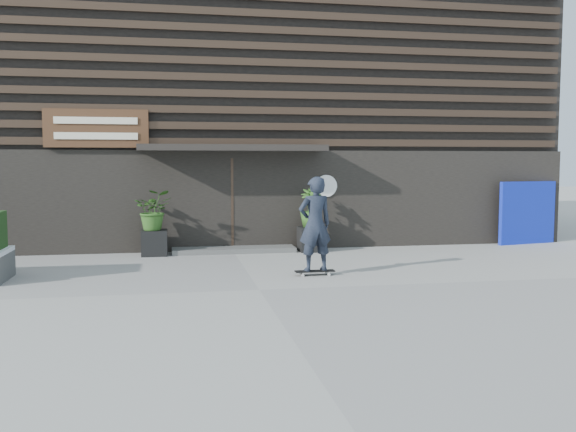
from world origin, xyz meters
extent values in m
plane|color=gray|center=(0.00, 0.00, 0.00)|extent=(80.00, 80.00, 0.00)
cube|color=#4B4B48|center=(0.00, 4.60, 0.06)|extent=(3.00, 0.80, 0.12)
cube|color=black|center=(-1.90, 4.40, 0.30)|extent=(0.60, 0.60, 0.60)
imported|color=#2D591E|center=(-1.90, 4.40, 1.08)|extent=(0.86, 0.75, 0.96)
cube|color=black|center=(1.90, 4.40, 0.30)|extent=(0.60, 0.60, 0.60)
imported|color=#2D591E|center=(1.90, 4.40, 1.08)|extent=(0.54, 0.54, 0.96)
cube|color=#0D1EAC|center=(7.95, 4.70, 0.84)|extent=(1.79, 0.47, 1.69)
cube|color=black|center=(0.00, 10.00, 4.00)|extent=(18.00, 10.00, 8.00)
cube|color=black|center=(0.00, 4.94, 1.25)|extent=(18.00, 0.12, 2.50)
cube|color=#38281E|center=(0.00, 4.88, 2.70)|extent=(17.60, 0.08, 0.18)
cube|color=#38281E|center=(0.00, 4.88, 3.09)|extent=(17.60, 0.08, 0.18)
cube|color=#38281E|center=(0.00, 4.88, 3.48)|extent=(17.60, 0.08, 0.18)
cube|color=#38281E|center=(0.00, 4.88, 3.88)|extent=(17.60, 0.08, 0.18)
cube|color=#38281E|center=(0.00, 4.88, 4.27)|extent=(17.60, 0.08, 0.18)
cube|color=#38281E|center=(0.00, 4.88, 4.66)|extent=(17.60, 0.08, 0.18)
cube|color=#38281E|center=(0.00, 4.88, 5.05)|extent=(17.60, 0.08, 0.18)
cube|color=#38281E|center=(0.00, 4.88, 5.45)|extent=(17.60, 0.08, 0.18)
cube|color=#38281E|center=(0.00, 4.88, 5.84)|extent=(17.60, 0.08, 0.18)
cube|color=black|center=(0.00, 4.50, 2.55)|extent=(4.50, 1.00, 0.15)
cube|color=black|center=(0.00, 5.10, 1.15)|extent=(2.40, 0.30, 2.30)
cube|color=#38281E|center=(0.00, 4.92, 1.15)|extent=(0.06, 0.10, 2.30)
cube|color=#472B19|center=(-3.20, 4.80, 3.00)|extent=(2.40, 0.10, 0.90)
cube|color=beige|center=(-3.20, 4.73, 3.18)|extent=(1.90, 0.02, 0.16)
cube|color=beige|center=(-3.20, 4.73, 2.82)|extent=(1.90, 0.02, 0.16)
cylinder|color=white|center=(2.40, 4.86, 1.60)|extent=(0.56, 0.03, 0.56)
cube|color=black|center=(1.26, 1.16, 0.09)|extent=(0.78, 0.20, 0.02)
cylinder|color=#A9A9A4|center=(1.00, 1.06, 0.03)|extent=(0.06, 0.03, 0.06)
cylinder|color=#AFAFAA|center=(1.00, 1.26, 0.03)|extent=(0.06, 0.03, 0.06)
cylinder|color=#B3B4AE|center=(1.52, 1.06, 0.03)|extent=(0.06, 0.03, 0.06)
cylinder|color=beige|center=(1.52, 1.26, 0.03)|extent=(0.06, 0.03, 0.06)
imported|color=black|center=(1.26, 1.16, 1.01)|extent=(0.73, 0.55, 1.83)
camera|label=1|loc=(-1.43, -10.49, 2.21)|focal=38.63mm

